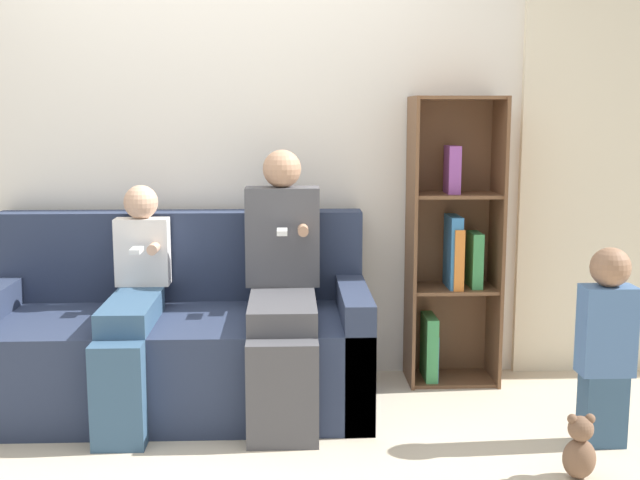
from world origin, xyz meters
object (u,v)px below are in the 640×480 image
toddler_standing (606,343)px  child_seated (132,304)px  couch (176,343)px  adult_seated (282,282)px  bookshelf (451,254)px  teddy_bear (580,448)px

toddler_standing → child_seated: bearing=168.8°
couch → child_seated: (-0.17, -0.17, 0.24)m
couch → adult_seated: bearing=-13.1°
child_seated → toddler_standing: 2.15m
toddler_standing → adult_seated: bearing=161.6°
toddler_standing → bookshelf: bearing=119.2°
adult_seated → toddler_standing: adult_seated is taller
bookshelf → teddy_bear: (0.28, -1.23, -0.56)m
couch → teddy_bear: bearing=-28.2°
adult_seated → child_seated: 0.71m
toddler_standing → bookshelf: (-0.50, 0.90, 0.23)m
child_seated → teddy_bear: child_seated is taller
toddler_standing → bookshelf: 1.05m
toddler_standing → teddy_bear: (-0.22, -0.33, -0.33)m
adult_seated → toddler_standing: (1.40, -0.46, -0.18)m
couch → bookshelf: bearing=12.1°
teddy_bear → bookshelf: bearing=103.0°
couch → teddy_bear: (1.71, -0.92, -0.18)m
bookshelf → child_seated: bearing=-163.3°
adult_seated → teddy_bear: 1.51m
teddy_bear → toddler_standing: bearing=56.5°
adult_seated → teddy_bear: size_ratio=4.70×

